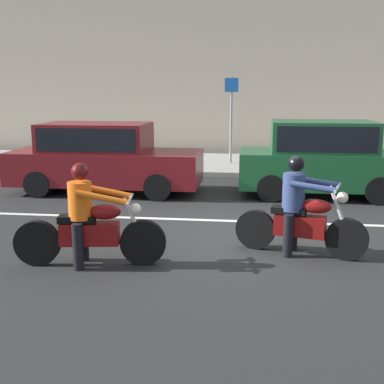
{
  "coord_description": "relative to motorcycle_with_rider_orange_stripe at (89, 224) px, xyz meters",
  "views": [
    {
      "loc": [
        0.15,
        -8.43,
        2.52
      ],
      "look_at": [
        -0.84,
        -0.48,
        0.85
      ],
      "focal_mm": 46.05,
      "sensor_mm": 36.0,
      "label": 1
    }
  ],
  "objects": [
    {
      "name": "motorcycle_with_rider_denim_blue",
      "position": [
        3.07,
        0.88,
        0.01
      ],
      "size": [
        2.01,
        0.84,
        1.54
      ],
      "color": "black",
      "rests_on": "ground_plane"
    },
    {
      "name": "ground_plane",
      "position": [
        2.17,
        1.81,
        -0.62
      ],
      "size": [
        80.0,
        80.0,
        0.0
      ],
      "primitive_type": "plane",
      "color": "#242424"
    },
    {
      "name": "street_sign_post",
      "position": [
        1.59,
        9.63,
        1.19
      ],
      "size": [
        0.44,
        0.08,
        2.78
      ],
      "color": "gray",
      "rests_on": "sidewalk_slab"
    },
    {
      "name": "lane_marking_stripe",
      "position": [
        2.06,
        2.71,
        -0.62
      ],
      "size": [
        18.0,
        0.14,
        0.01
      ],
      "primitive_type": "cube",
      "color": "silver",
      "rests_on": "ground_plane"
    },
    {
      "name": "motorcycle_with_rider_orange_stripe",
      "position": [
        0.0,
        0.0,
        0.0
      ],
      "size": [
        2.2,
        0.74,
        1.51
      ],
      "color": "black",
      "rests_on": "ground_plane"
    },
    {
      "name": "parked_sedan_maroon",
      "position": [
        -1.37,
        5.11,
        0.26
      ],
      "size": [
        4.68,
        1.82,
        1.72
      ],
      "color": "maroon",
      "rests_on": "ground_plane"
    },
    {
      "name": "parked_hatchback_forest_green",
      "position": [
        3.94,
        5.28,
        0.31
      ],
      "size": [
        3.83,
        1.76,
        1.8
      ],
      "color": "#164C28",
      "rests_on": "ground_plane"
    },
    {
      "name": "sidewalk_slab",
      "position": [
        2.17,
        9.81,
        -0.55
      ],
      "size": [
        40.0,
        4.4,
        0.14
      ],
      "primitive_type": "cube",
      "color": "#99968E",
      "rests_on": "ground_plane"
    }
  ]
}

